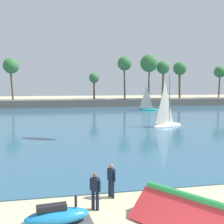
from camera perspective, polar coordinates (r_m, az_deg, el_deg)
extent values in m
cube|color=#33607F|center=(61.36, -8.41, 0.55)|extent=(220.00, 95.97, 0.06)
cube|color=slate|center=(69.25, -8.75, 1.84)|extent=(111.46, 6.00, 1.80)
cylinder|color=brown|center=(70.85, 2.60, 6.38)|extent=(0.53, 0.81, 9.07)
sphere|color=#38753D|center=(71.05, 2.62, 10.03)|extent=(3.61, 3.61, 3.61)
cylinder|color=brown|center=(69.73, -20.08, 5.67)|extent=(0.81, 0.58, 8.14)
sphere|color=#38753D|center=(69.88, -20.20, 9.00)|extent=(3.71, 3.71, 3.71)
cylinder|color=brown|center=(76.68, 13.83, 5.78)|extent=(0.61, 0.98, 8.04)
sphere|color=#38753D|center=(76.81, 13.90, 8.77)|extent=(3.59, 3.59, 3.59)
cylinder|color=brown|center=(71.45, 7.65, 6.35)|extent=(0.58, 0.40, 9.11)
sphere|color=#38753D|center=(71.65, 7.69, 9.99)|extent=(4.49, 4.49, 4.49)
cylinder|color=brown|center=(70.60, -3.74, 4.90)|extent=(0.50, 0.51, 5.41)
sphere|color=#38753D|center=(70.62, -3.75, 7.09)|extent=(2.59, 2.59, 2.59)
cylinder|color=brown|center=(73.45, 10.51, 5.90)|extent=(0.57, 0.85, 8.14)
sphere|color=#38753D|center=(73.58, 10.56, 9.07)|extent=(3.37, 3.37, 3.37)
cylinder|color=brown|center=(82.98, 21.35, 5.27)|extent=(0.59, 0.59, 7.25)
sphere|color=#38753D|center=(83.06, 21.44, 7.76)|extent=(3.18, 3.18, 3.18)
cube|color=red|center=(12.32, 17.24, -17.89)|extent=(3.34, 3.97, 0.99)
cube|color=red|center=(11.18, 13.88, -20.34)|extent=(3.34, 3.97, 0.99)
cylinder|color=green|center=(11.52, 15.73, -16.52)|extent=(2.45, 3.26, 0.28)
cylinder|color=black|center=(11.74, -14.42, -21.21)|extent=(0.33, 0.13, 0.32)
ellipsoid|color=#1E84C6|center=(11.10, -11.27, -20.49)|extent=(2.48, 1.10, 0.56)
cube|color=black|center=(10.92, -12.42, -18.77)|extent=(1.13, 0.48, 0.20)
cylinder|color=black|center=(10.97, -7.51, -17.87)|extent=(0.10, 0.10, 0.44)
cylinder|color=#141E33|center=(12.63, -3.94, -17.68)|extent=(0.15, 0.15, 0.86)
cylinder|color=#141E33|center=(12.52, -3.05, -17.89)|extent=(0.15, 0.15, 0.86)
cube|color=#141E33|center=(12.31, -3.52, -14.71)|extent=(0.39, 0.37, 0.58)
sphere|color=brown|center=(12.17, -3.53, -12.90)|extent=(0.21, 0.21, 0.21)
cylinder|color=#141E33|center=(12.44, -4.44, -14.68)|extent=(0.09, 0.09, 0.50)
cylinder|color=#141E33|center=(12.21, -2.58, -15.08)|extent=(0.09, 0.09, 0.50)
cylinder|color=#141E33|center=(13.69, 0.18, -15.77)|extent=(0.15, 0.15, 0.86)
cylinder|color=#141E33|center=(13.84, -0.47, -15.53)|extent=(0.15, 0.15, 0.86)
cube|color=#141E33|center=(13.52, -0.15, -12.81)|extent=(0.35, 0.39, 0.58)
sphere|color=#9E7051|center=(13.39, -0.15, -11.14)|extent=(0.21, 0.21, 0.21)
cylinder|color=#141E33|center=(13.37, 0.54, -13.20)|extent=(0.09, 0.09, 0.50)
cylinder|color=#141E33|center=(13.69, -0.82, -12.74)|extent=(0.09, 0.09, 0.50)
ellipsoid|color=white|center=(36.48, 11.46, -2.92)|extent=(5.13, 3.34, 0.99)
cylinder|color=gray|center=(36.31, 11.84, 2.72)|extent=(0.15, 0.15, 6.18)
pyramid|color=silver|center=(35.73, 10.90, 1.95)|extent=(2.10, 1.03, 5.25)
ellipsoid|color=teal|center=(58.49, 7.62, 0.34)|extent=(4.61, 2.70, 0.88)
cylinder|color=gray|center=(58.28, 7.88, 3.48)|extent=(0.13, 0.13, 5.53)
pyramid|color=silver|center=(58.31, 7.13, 3.08)|extent=(1.92, 0.78, 4.70)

